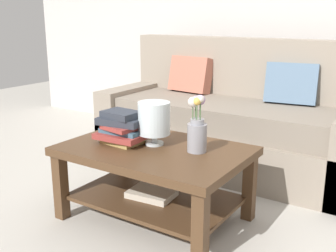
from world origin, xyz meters
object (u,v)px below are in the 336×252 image
book_stack_main (122,128)px  glass_hurricane_vase (154,119)px  coffee_table (155,168)px  flower_pitcher (197,129)px  couch (232,123)px

book_stack_main → glass_hurricane_vase: (0.19, 0.08, 0.07)m
coffee_table → flower_pitcher: (0.25, 0.07, 0.27)m
coffee_table → flower_pitcher: bearing=16.0°
book_stack_main → flower_pitcher: flower_pitcher is taller
couch → glass_hurricane_vase: 1.16m
book_stack_main → glass_hurricane_vase: glass_hurricane_vase is taller
coffee_table → flower_pitcher: 0.38m
book_stack_main → flower_pitcher: (0.48, 0.11, 0.04)m
book_stack_main → flower_pitcher: bearing=13.0°
flower_pitcher → book_stack_main: bearing=-167.0°
glass_hurricane_vase → book_stack_main: bearing=-156.4°
glass_hurricane_vase → flower_pitcher: (0.29, 0.03, -0.03)m
couch → flower_pitcher: size_ratio=6.47×
glass_hurricane_vase → couch: bearing=89.5°
couch → glass_hurricane_vase: size_ratio=8.16×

